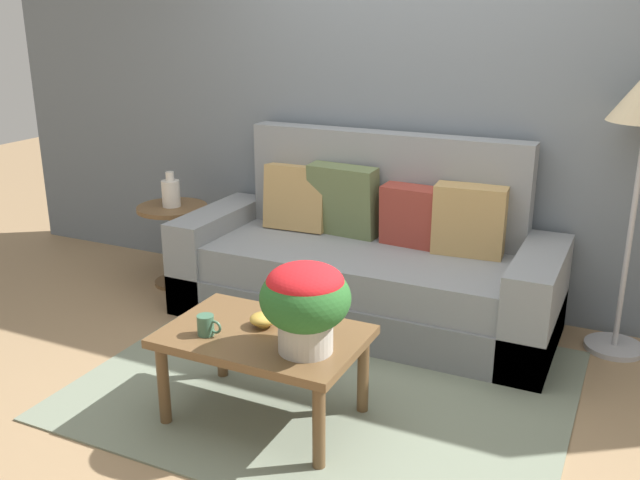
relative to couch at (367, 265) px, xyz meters
The scene contains 10 objects.
ground_plane 0.97m from the couch, 81.39° to the right, with size 14.00×14.00×0.00m, color #997A56.
wall_back 1.12m from the couch, 73.78° to the left, with size 6.40×0.12×2.70m, color slate.
area_rug 0.94m from the couch, 81.16° to the right, with size 2.37×1.87×0.01m, color gray.
couch is the anchor object (origin of this frame).
coffee_table 1.27m from the couch, 90.00° to the right, with size 0.90×0.60×0.44m.
side_table 1.41m from the couch, behind, with size 0.48×0.48×0.56m.
potted_plant 1.41m from the couch, 79.41° to the right, with size 0.39×0.39×0.39m.
coffee_mug 1.42m from the couch, 98.89° to the right, with size 0.12×0.08×0.09m.
snack_bowl 1.22m from the couch, 91.52° to the right, with size 0.13×0.13×0.07m.
table_vase 1.44m from the couch, behind, with size 0.12×0.12×0.24m.
Camera 1 is at (1.34, -2.87, 1.83)m, focal length 39.42 mm.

